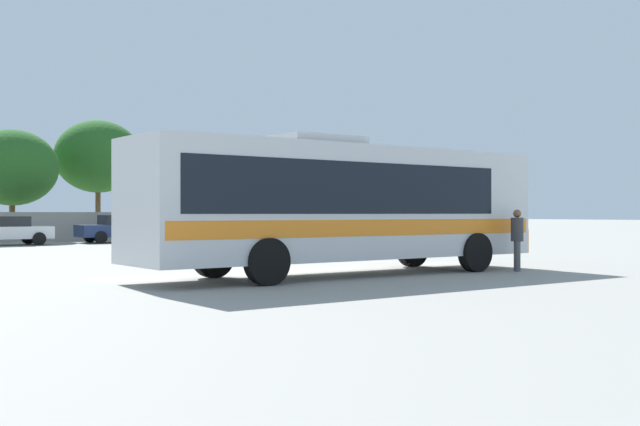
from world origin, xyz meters
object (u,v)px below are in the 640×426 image
parked_car_third_white (6,230)px  attendant_by_bus_door (517,236)px  coach_bus_silver_orange (341,202)px  parked_car_rightmost_dark_blue (122,228)px  roadside_tree_midleft (12,168)px  roadside_tree_midright (98,157)px

parked_car_third_white → attendant_by_bus_door: bearing=-74.2°
coach_bus_silver_orange → parked_car_third_white: coach_bus_silver_orange is taller
coach_bus_silver_orange → parked_car_rightmost_dark_blue: (3.55, 24.06, -1.08)m
attendant_by_bus_door → parked_car_third_white: attendant_by_bus_door is taller
attendant_by_bus_door → roadside_tree_midleft: 31.76m
parked_car_rightmost_dark_blue → roadside_tree_midright: bearing=80.0°
parked_car_third_white → parked_car_rightmost_dark_blue: bearing=3.2°
roadside_tree_midleft → roadside_tree_midright: roadside_tree_midright is taller
parked_car_third_white → roadside_tree_midleft: 6.83m
coach_bus_silver_orange → parked_car_third_white: size_ratio=2.80×
attendant_by_bus_door → roadside_tree_midright: (0.12, 33.22, 4.15)m
attendant_by_bus_door → parked_car_third_white: 26.40m
attendant_by_bus_door → roadside_tree_midleft: size_ratio=0.27×
attendant_by_bus_door → roadside_tree_midleft: (-5.51, 31.12, 3.17)m
coach_bus_silver_orange → roadside_tree_midright: roadside_tree_midright is taller
attendant_by_bus_door → roadside_tree_midleft: roadside_tree_midleft is taller
parked_car_rightmost_dark_blue → roadside_tree_midleft: (-4.32, 5.38, 3.34)m
parked_car_third_white → roadside_tree_midright: bearing=46.9°
attendant_by_bus_door → roadside_tree_midright: bearing=89.8°
parked_car_rightmost_dark_blue → roadside_tree_midright: size_ratio=0.62×
parked_car_rightmost_dark_blue → roadside_tree_midleft: 7.67m
coach_bus_silver_orange → attendant_by_bus_door: 5.10m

